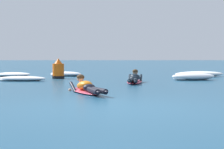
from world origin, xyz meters
TOP-DOWN VIEW (x-y plane):
  - ground_plane at (0.00, 10.00)m, footprint 120.00×120.00m
  - surfer_near at (-0.65, 2.95)m, footprint 1.26×2.41m
  - surfer_far at (0.89, 7.02)m, footprint 0.81×2.71m
  - whitewater_front at (3.43, 8.63)m, footprint 1.90×0.99m
  - whitewater_mid_left at (4.20, 11.06)m, footprint 2.52×1.20m
  - whitewater_mid_right at (-3.58, 8.09)m, footprint 1.98×0.83m
  - whitewater_back at (-2.22, 11.67)m, footprint 1.76×1.21m
  - whitewater_far_band at (-4.75, 11.33)m, footprint 1.70×1.15m
  - channel_marker_buoy at (-2.32, 9.65)m, footprint 0.54×0.54m

SIDE VIEW (x-z plane):
  - ground_plane at x=0.00m, z-range 0.00..0.00m
  - whitewater_mid_right at x=-3.58m, z-range -0.01..0.19m
  - whitewater_far_band at x=-4.75m, z-range -0.01..0.20m
  - whitewater_back at x=-2.22m, z-range -0.01..0.22m
  - whitewater_mid_left at x=4.20m, z-range -0.01..0.26m
  - surfer_far at x=0.89m, z-range -0.14..0.41m
  - whitewater_front at x=3.43m, z-range -0.01..0.29m
  - surfer_near at x=-0.65m, z-range -0.12..0.41m
  - channel_marker_buoy at x=-2.32m, z-range -0.10..0.80m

